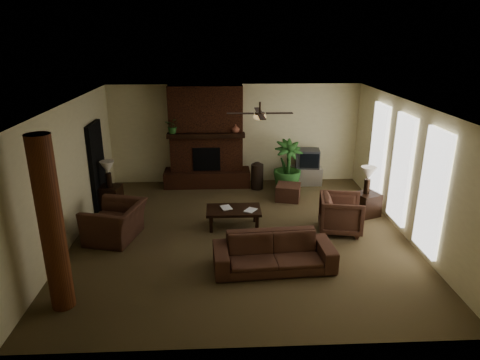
{
  "coord_description": "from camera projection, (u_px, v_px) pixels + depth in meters",
  "views": [
    {
      "loc": [
        -0.41,
        -8.27,
        4.13
      ],
      "look_at": [
        0.0,
        0.4,
        1.1
      ],
      "focal_mm": 31.75,
      "sensor_mm": 36.0,
      "label": 1
    }
  ],
  "objects": [
    {
      "name": "sofa",
      "position": [
        274.0,
        247.0,
        7.72
      ],
      "size": [
        2.23,
        0.78,
        0.86
      ],
      "primitive_type": "imported",
      "rotation": [
        0.0,
        0.0,
        0.07
      ],
      "color": "#4C2D20",
      "rests_on": "ground"
    },
    {
      "name": "lamp_left",
      "position": [
        108.0,
        169.0,
        10.25
      ],
      "size": [
        0.45,
        0.45,
        0.65
      ],
      "color": "black",
      "rests_on": "side_table_left"
    },
    {
      "name": "floor_plant",
      "position": [
        287.0,
        177.0,
        11.59
      ],
      "size": [
        1.19,
        1.58,
        0.79
      ],
      "primitive_type": "imported",
      "rotation": [
        0.0,
        0.0,
        0.32
      ],
      "color": "#2A5823",
      "rests_on": "ground"
    },
    {
      "name": "fireplace",
      "position": [
        207.0,
        145.0,
        11.8
      ],
      "size": [
        2.4,
        0.7,
        2.8
      ],
      "color": "#482213",
      "rests_on": "ground"
    },
    {
      "name": "armchair_right",
      "position": [
        341.0,
        212.0,
        9.17
      ],
      "size": [
        0.96,
        1.01,
        0.9
      ],
      "primitive_type": "imported",
      "rotation": [
        0.0,
        0.0,
        1.39
      ],
      "color": "#4C2D20",
      "rests_on": "ground"
    },
    {
      "name": "room_shell",
      "position": [
        241.0,
        173.0,
        8.72
      ],
      "size": [
        7.0,
        7.0,
        7.0
      ],
      "color": "brown",
      "rests_on": "ground"
    },
    {
      "name": "log_column",
      "position": [
        52.0,
        226.0,
        6.32
      ],
      "size": [
        0.36,
        0.36,
        2.8
      ],
      "primitive_type": "cylinder",
      "color": "#613018",
      "rests_on": "ground"
    },
    {
      "name": "side_table_left",
      "position": [
        111.0,
        197.0,
        10.48
      ],
      "size": [
        0.56,
        0.56,
        0.55
      ],
      "primitive_type": "cube",
      "rotation": [
        0.0,
        0.0,
        -0.14
      ],
      "color": "black",
      "rests_on": "ground"
    },
    {
      "name": "mantel_plant",
      "position": [
        173.0,
        127.0,
        11.35
      ],
      "size": [
        0.5,
        0.52,
        0.33
      ],
      "primitive_type": "imported",
      "rotation": [
        0.0,
        0.0,
        -0.34
      ],
      "color": "#2A5823",
      "rests_on": "fireplace"
    },
    {
      "name": "tv",
      "position": [
        308.0,
        158.0,
        11.98
      ],
      "size": [
        0.71,
        0.6,
        0.52
      ],
      "color": "#343436",
      "rests_on": "tv_stand"
    },
    {
      "name": "coffee_table",
      "position": [
        234.0,
        211.0,
        9.41
      ],
      "size": [
        1.2,
        0.7,
        0.43
      ],
      "color": "black",
      "rests_on": "ground"
    },
    {
      "name": "windows",
      "position": [
        401.0,
        170.0,
        9.08
      ],
      "size": [
        0.08,
        3.65,
        2.35
      ],
      "color": "white",
      "rests_on": "ground"
    },
    {
      "name": "book_a",
      "position": [
        221.0,
        203.0,
        9.34
      ],
      "size": [
        0.21,
        0.09,
        0.29
      ],
      "primitive_type": "imported",
      "rotation": [
        0.0,
        0.0,
        0.3
      ],
      "color": "#999999",
      "rests_on": "coffee_table"
    },
    {
      "name": "floor_vase",
      "position": [
        257.0,
        174.0,
        11.72
      ],
      "size": [
        0.34,
        0.34,
        0.77
      ],
      "color": "black",
      "rests_on": "ground"
    },
    {
      "name": "book_b",
      "position": [
        246.0,
        204.0,
        9.29
      ],
      "size": [
        0.19,
        0.13,
        0.29
      ],
      "primitive_type": "imported",
      "rotation": [
        0.0,
        0.0,
        -0.56
      ],
      "color": "#999999",
      "rests_on": "coffee_table"
    },
    {
      "name": "doorway",
      "position": [
        97.0,
        165.0,
        10.38
      ],
      "size": [
        0.1,
        1.0,
        2.1
      ],
      "primitive_type": "cube",
      "color": "black",
      "rests_on": "ground"
    },
    {
      "name": "ottoman",
      "position": [
        288.0,
        192.0,
        11.02
      ],
      "size": [
        0.73,
        0.73,
        0.4
      ],
      "primitive_type": "cube",
      "rotation": [
        0.0,
        0.0,
        -0.26
      ],
      "color": "#4C2D20",
      "rests_on": "ground"
    },
    {
      "name": "armchair_left",
      "position": [
        115.0,
        216.0,
        8.82
      ],
      "size": [
        1.02,
        1.32,
        1.03
      ],
      "primitive_type": "imported",
      "rotation": [
        0.0,
        0.0,
        -1.81
      ],
      "color": "#4C2D20",
      "rests_on": "ground"
    },
    {
      "name": "ceiling_fan",
      "position": [
        260.0,
        115.0,
        8.65
      ],
      "size": [
        1.35,
        1.35,
        0.37
      ],
      "color": "black",
      "rests_on": "ceiling"
    },
    {
      "name": "tv_stand",
      "position": [
        306.0,
        175.0,
        12.16
      ],
      "size": [
        0.86,
        0.52,
        0.5
      ],
      "primitive_type": "cube",
      "rotation": [
        0.0,
        0.0,
        -0.02
      ],
      "color": "silver",
      "rests_on": "ground"
    },
    {
      "name": "side_table_right",
      "position": [
        367.0,
        204.0,
        10.05
      ],
      "size": [
        0.65,
        0.65,
        0.55
      ],
      "primitive_type": "cube",
      "rotation": [
        0.0,
        0.0,
        0.37
      ],
      "color": "black",
      "rests_on": "ground"
    },
    {
      "name": "mantel_vase",
      "position": [
        236.0,
        129.0,
        11.46
      ],
      "size": [
        0.28,
        0.29,
        0.22
      ],
      "primitive_type": "imported",
      "rotation": [
        0.0,
        0.0,
        0.33
      ],
      "color": "brown",
      "rests_on": "fireplace"
    },
    {
      "name": "lamp_right",
      "position": [
        368.0,
        175.0,
        9.81
      ],
      "size": [
        0.37,
        0.37,
        0.65
      ],
      "color": "black",
      "rests_on": "side_table_right"
    }
  ]
}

